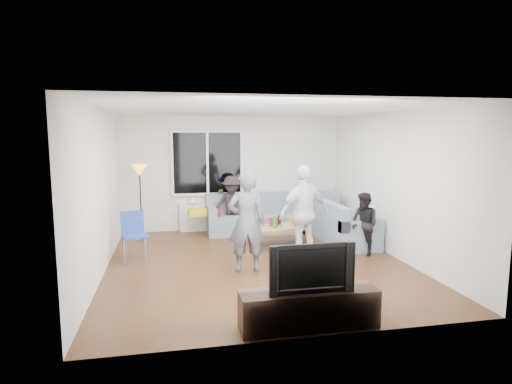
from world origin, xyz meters
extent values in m
cube|color=#56351C|center=(0.00, 0.00, -0.02)|extent=(5.00, 5.50, 0.04)
cube|color=white|center=(0.00, 0.00, 2.62)|extent=(5.00, 5.50, 0.04)
cube|color=silver|center=(0.00, 2.77, 1.30)|extent=(5.00, 0.04, 2.60)
cube|color=silver|center=(0.00, -2.77, 1.30)|extent=(5.00, 0.04, 2.60)
cube|color=silver|center=(-2.52, 0.00, 1.30)|extent=(0.04, 5.50, 2.60)
cube|color=silver|center=(2.52, 0.00, 1.30)|extent=(0.04, 5.50, 2.60)
cube|color=white|center=(-0.60, 2.69, 1.55)|extent=(1.62, 0.06, 1.47)
cube|color=black|center=(-0.60, 2.65, 1.55)|extent=(1.50, 0.02, 1.35)
cube|color=white|center=(-0.60, 2.64, 1.55)|extent=(0.05, 0.03, 1.35)
cube|color=silver|center=(-0.60, 2.65, 0.31)|extent=(1.30, 0.12, 0.62)
imported|color=#245B24|center=(-0.34, 2.62, 0.79)|extent=(0.20, 0.17, 0.35)
imported|color=white|center=(-0.95, 2.62, 0.71)|extent=(0.20, 0.20, 0.18)
cube|color=slate|center=(1.83, 2.27, 0.42)|extent=(0.85, 0.85, 0.85)
cube|color=yellow|center=(-0.87, 2.25, 0.51)|extent=(0.41, 0.35, 0.14)
cube|color=maroon|center=(-0.55, 2.33, 0.51)|extent=(0.38, 0.32, 0.13)
cube|color=#A68950|center=(0.65, 1.01, 0.20)|extent=(1.21, 0.84, 0.40)
cylinder|color=maroon|center=(0.55, 1.06, 0.49)|extent=(0.17, 0.17, 0.17)
imported|color=#535358|center=(-0.25, -0.38, 0.81)|extent=(0.61, 0.42, 1.62)
imported|color=silver|center=(0.83, 0.01, 0.84)|extent=(1.06, 0.67, 1.67)
imported|color=black|center=(2.02, 0.14, 0.57)|extent=(0.59, 0.67, 1.15)
imported|color=black|center=(-0.11, 2.30, 0.64)|extent=(0.89, 0.58, 1.28)
cube|color=#2F1F17|center=(0.10, -2.50, 0.22)|extent=(1.60, 0.40, 0.44)
imported|color=black|center=(0.10, -2.50, 0.72)|extent=(0.99, 0.13, 0.57)
cylinder|color=red|center=(0.32, 1.09, 0.52)|extent=(0.07, 0.07, 0.24)
cylinder|color=black|center=(0.69, 1.17, 0.49)|extent=(0.07, 0.07, 0.19)
cylinder|color=black|center=(1.01, 1.10, 0.49)|extent=(0.07, 0.07, 0.18)
cylinder|color=orange|center=(0.87, 0.89, 0.52)|extent=(0.07, 0.07, 0.24)
cylinder|color=#218A19|center=(0.52, 0.87, 0.53)|extent=(0.08, 0.08, 0.25)
camera|label=1|loc=(-1.42, -6.96, 2.22)|focal=30.02mm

